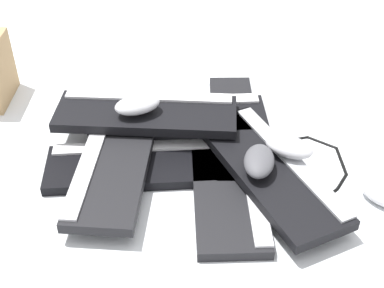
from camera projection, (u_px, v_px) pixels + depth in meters
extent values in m
plane|color=silver|center=(160.00, 162.00, 1.27)|extent=(3.20, 3.20, 0.00)
cube|color=black|center=(242.00, 126.00, 1.37)|extent=(0.37, 0.45, 0.02)
cube|color=#B2B5BA|center=(264.00, 121.00, 1.36)|extent=(0.26, 0.37, 0.01)
cube|color=black|center=(179.00, 122.00, 1.38)|extent=(0.40, 0.43, 0.02)
cube|color=silver|center=(172.00, 130.00, 1.33)|extent=(0.30, 0.34, 0.01)
cube|color=black|center=(141.00, 166.00, 1.24)|extent=(0.46, 0.35, 0.02)
cube|color=silver|center=(141.00, 146.00, 1.28)|extent=(0.38, 0.24, 0.01)
cube|color=black|center=(226.00, 181.00, 1.20)|extent=(0.36, 0.45, 0.02)
cube|color=silver|center=(252.00, 175.00, 1.20)|extent=(0.25, 0.38, 0.01)
cube|color=black|center=(178.00, 118.00, 1.35)|extent=(0.45, 0.35, 0.02)
cube|color=silver|center=(178.00, 100.00, 1.38)|extent=(0.38, 0.25, 0.01)
cube|color=black|center=(116.00, 160.00, 1.22)|extent=(0.39, 0.44, 0.02)
cube|color=silver|center=(91.00, 153.00, 1.21)|extent=(0.29, 0.35, 0.01)
cube|color=black|center=(146.00, 114.00, 1.31)|extent=(0.44, 0.39, 0.02)
cube|color=silver|center=(149.00, 96.00, 1.34)|extent=(0.36, 0.28, 0.01)
cube|color=black|center=(268.00, 170.00, 1.19)|extent=(0.21, 0.46, 0.02)
cube|color=#B2B5BA|center=(290.00, 158.00, 1.20)|extent=(0.10, 0.42, 0.01)
ellipsoid|color=#B7B7BC|center=(136.00, 105.00, 1.27)|extent=(0.12, 0.09, 0.04)
ellipsoid|color=#4C4C51|center=(259.00, 161.00, 1.15)|extent=(0.12, 0.13, 0.04)
ellipsoid|color=#B7B7BC|center=(144.00, 91.00, 1.48)|extent=(0.12, 0.13, 0.04)
ellipsoid|color=#B7B7BC|center=(289.00, 147.00, 1.19)|extent=(0.11, 0.13, 0.04)
cylinder|color=black|center=(327.00, 196.00, 1.18)|extent=(0.07, 0.02, 0.01)
cylinder|color=black|center=(342.00, 181.00, 1.22)|extent=(0.06, 0.03, 0.01)
cylinder|color=black|center=(342.00, 160.00, 1.27)|extent=(0.06, 0.09, 0.01)
cylinder|color=black|center=(322.00, 142.00, 1.33)|extent=(0.04, 0.07, 0.01)
cylinder|color=black|center=(287.00, 140.00, 1.34)|extent=(0.11, 0.05, 0.01)
cylinder|color=black|center=(250.00, 135.00, 1.35)|extent=(0.03, 0.09, 0.01)
cylinder|color=black|center=(223.00, 119.00, 1.41)|extent=(0.01, 0.10, 0.01)
cylinder|color=black|center=(197.00, 111.00, 1.44)|extent=(0.08, 0.05, 0.01)
cylinder|color=black|center=(173.00, 122.00, 1.39)|extent=(0.09, 0.06, 0.01)
cylinder|color=black|center=(156.00, 143.00, 1.33)|extent=(0.08, 0.06, 0.01)
sphere|color=black|center=(317.00, 203.00, 1.16)|extent=(0.01, 0.01, 0.01)
sphere|color=black|center=(338.00, 188.00, 1.20)|extent=(0.01, 0.01, 0.01)
sphere|color=black|center=(347.00, 173.00, 1.24)|extent=(0.01, 0.01, 0.01)
sphere|color=black|center=(337.00, 147.00, 1.31)|extent=(0.01, 0.01, 0.01)
sphere|color=black|center=(308.00, 136.00, 1.35)|extent=(0.01, 0.01, 0.01)
sphere|color=black|center=(266.00, 143.00, 1.33)|extent=(0.01, 0.01, 0.01)
sphere|color=black|center=(235.00, 128.00, 1.37)|extent=(0.01, 0.01, 0.01)
sphere|color=black|center=(212.00, 110.00, 1.44)|extent=(0.01, 0.01, 0.01)
sphere|color=black|center=(181.00, 112.00, 1.43)|extent=(0.01, 0.01, 0.01)
sphere|color=black|center=(163.00, 133.00, 1.36)|extent=(0.01, 0.01, 0.01)
sphere|color=black|center=(149.00, 154.00, 1.29)|extent=(0.01, 0.01, 0.01)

